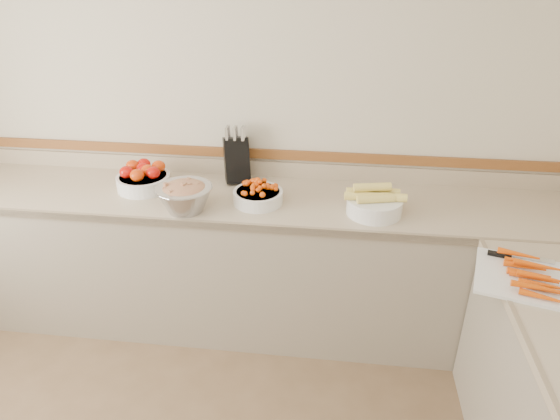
# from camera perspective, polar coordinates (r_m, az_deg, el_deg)

# --- Properties ---
(back_wall) EXTENTS (4.00, 0.00, 4.00)m
(back_wall) POSITION_cam_1_polar(r_m,az_deg,el_deg) (3.07, -5.08, 10.99)
(back_wall) COLOR beige
(back_wall) RESTS_ON ground_plane
(counter_back) EXTENTS (4.00, 0.65, 1.08)m
(counter_back) POSITION_cam_1_polar(r_m,az_deg,el_deg) (3.15, -5.63, -5.69)
(counter_back) COLOR tan
(counter_back) RESTS_ON ground_plane
(knife_block) EXTENTS (0.20, 0.22, 0.36)m
(knife_block) POSITION_cam_1_polar(r_m,az_deg,el_deg) (3.06, -4.98, 5.87)
(knife_block) COLOR black
(knife_block) RESTS_ON counter_back
(tomato_bowl) EXTENTS (0.32, 0.32, 0.16)m
(tomato_bowl) POSITION_cam_1_polar(r_m,az_deg,el_deg) (3.09, -15.35, 3.57)
(tomato_bowl) COLOR white
(tomato_bowl) RESTS_ON counter_back
(cherry_tomato_bowl) EXTENTS (0.28, 0.28, 0.16)m
(cherry_tomato_bowl) POSITION_cam_1_polar(r_m,az_deg,el_deg) (2.81, -2.52, 1.80)
(cherry_tomato_bowl) COLOR white
(cherry_tomato_bowl) RESTS_ON counter_back
(corn_bowl) EXTENTS (0.33, 0.30, 0.18)m
(corn_bowl) POSITION_cam_1_polar(r_m,az_deg,el_deg) (2.74, 10.73, 0.84)
(corn_bowl) COLOR white
(corn_bowl) RESTS_ON counter_back
(rhubarb_bowl) EXTENTS (0.31, 0.31, 0.18)m
(rhubarb_bowl) POSITION_cam_1_polar(r_m,az_deg,el_deg) (2.76, -10.84, 1.61)
(rhubarb_bowl) COLOR #B2B2BA
(rhubarb_bowl) RESTS_ON counter_back
(cutting_board) EXTENTS (0.55, 0.48, 0.07)m
(cutting_board) POSITION_cam_1_polar(r_m,az_deg,el_deg) (2.43, 27.02, -6.93)
(cutting_board) COLOR white
(cutting_board) RESTS_ON counter_right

